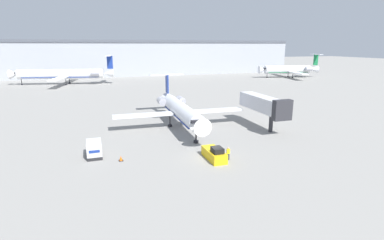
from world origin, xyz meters
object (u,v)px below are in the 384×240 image
Objects in this scene: airplane_main at (180,109)px; pushback_tug at (214,154)px; jet_bridge at (264,104)px; airplane_parked_far_left at (289,70)px; luggage_cart at (94,149)px; worker_near_tug at (228,153)px; airplane_parked_far_right at (64,74)px; traffic_cone_left at (121,158)px.

airplane_main is 17.29m from pushback_tug.
jet_bridge is (14.41, 11.43, 3.70)m from pushback_tug.
pushback_tug is 0.16× the size of airplane_parked_far_left.
worker_near_tug is (16.74, -6.92, -0.15)m from luggage_cart.
airplane_parked_far_right is (-26.18, 91.62, 3.06)m from worker_near_tug.
jet_bridge is at bearing -128.84° from airplane_parked_far_left.
luggage_cart is 0.26× the size of jet_bridge.
pushback_tug is at bearing -141.58° from jet_bridge.
airplane_parked_far_left reaches higher than worker_near_tug.
traffic_cone_left is (-13.51, 4.23, -0.61)m from worker_near_tug.
traffic_cone_left is 0.05× the size of jet_bridge.
worker_near_tug is 0.14× the size of jet_bridge.
pushback_tug is at bearing -74.88° from airplane_parked_far_right.
worker_near_tug is at bearing -136.19° from jet_bridge.
airplane_main is 5.32× the size of pushback_tug.
traffic_cone_left is at bearing -39.84° from luggage_cart.
airplane_parked_far_left is at bearing 49.08° from pushback_tug.
airplane_main is at bearing 35.44° from luggage_cart.
airplane_main reaches higher than jet_bridge.
jet_bridge reaches higher than pushback_tug.
worker_near_tug is at bearing -17.37° from traffic_cone_left.
traffic_cone_left is at bearing -81.75° from airplane_parked_far_right.
pushback_tug reaches higher than worker_near_tug.
traffic_cone_left is 0.02× the size of airplane_parked_far_right.
airplane_parked_far_right is (-12.67, 87.40, 3.67)m from traffic_cone_left.
worker_near_tug is at bearing -74.05° from airplane_parked_far_right.
traffic_cone_left is (3.24, -2.70, -0.75)m from luggage_cart.
airplane_parked_far_left is (73.23, 84.48, 2.94)m from pushback_tug.
airplane_main is 14.24× the size of worker_near_tug.
airplane_main is 0.84× the size of airplane_parked_far_left.
airplane_parked_far_left reaches higher than luggage_cart.
traffic_cone_left is 27.78m from jet_bridge.
airplane_parked_far_right is at bearing 105.95° from worker_near_tug.
airplane_parked_far_left reaches higher than jet_bridge.
luggage_cart is 18.12m from worker_near_tug.
airplane_main is at bearing 94.17° from worker_near_tug.
traffic_cone_left is at bearing -131.72° from airplane_main.
luggage_cart is 0.11× the size of airplane_parked_far_left.
airplane_parked_far_left is 93.79m from jet_bridge.
traffic_cone_left is (-12.20, -13.69, -2.97)m from airplane_main.
airplane_parked_far_right reaches higher than airplane_main.
pushback_tug is 12.35m from traffic_cone_left.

